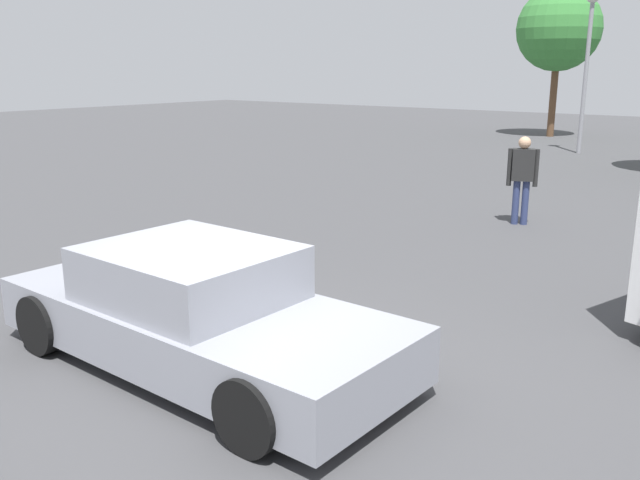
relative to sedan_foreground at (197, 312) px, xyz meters
name	(u,v)px	position (x,y,z in m)	size (l,w,h in m)	color
ground_plane	(234,365)	(0.30, 0.19, -0.56)	(80.00, 80.00, 0.00)	#424244
sedan_foreground	(197,312)	(0.00, 0.00, 0.00)	(4.50, 1.98, 1.22)	gray
pedestrian	(523,173)	(0.20, 8.08, 0.43)	(0.53, 0.38, 1.67)	navy
light_post_near	(589,41)	(-2.30, 19.94, 3.19)	(0.44, 0.44, 5.40)	gray
tree_back_right	(559,29)	(-5.09, 25.13, 3.87)	(3.47, 3.47, 6.19)	brown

